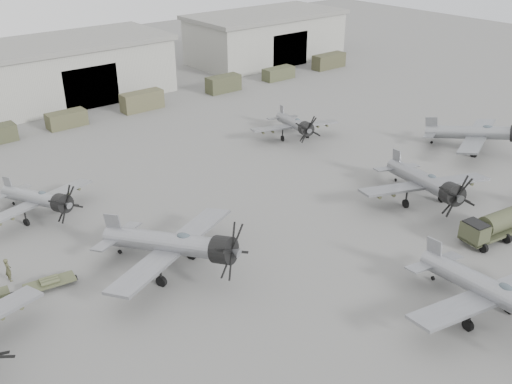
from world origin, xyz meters
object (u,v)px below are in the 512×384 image
aircraft_far_1 (296,124)px  fuel_tanker (494,225)px  aircraft_mid_3 (481,133)px  aircraft_far_0 (40,199)px  aircraft_mid_1 (177,245)px  aircraft_mid_2 (427,183)px  aircraft_near_1 (496,294)px  ground_crew (8,270)px  tug_trailer (17,291)px

aircraft_far_1 → fuel_tanker: aircraft_far_1 is taller
aircraft_mid_3 → aircraft_far_0: size_ratio=1.13×
aircraft_mid_1 → aircraft_far_1: bearing=6.3°
aircraft_mid_2 → aircraft_far_1: (2.07, 20.82, -0.38)m
aircraft_near_1 → aircraft_far_0: bearing=130.3°
aircraft_near_1 → fuel_tanker: 11.88m
aircraft_mid_2 → fuel_tanker: bearing=-73.9°
aircraft_near_1 → aircraft_mid_1: aircraft_mid_1 is taller
aircraft_far_0 → aircraft_far_1: (31.91, 0.13, -0.01)m
aircraft_near_1 → aircraft_far_1: size_ratio=1.23×
fuel_tanker → ground_crew: 40.11m
aircraft_far_0 → tug_trailer: size_ratio=1.69×
tug_trailer → aircraft_mid_1: bearing=-15.4°
aircraft_mid_3 → tug_trailer: (-51.93, 5.75, -1.84)m
aircraft_near_1 → ground_crew: 35.86m
aircraft_near_1 → aircraft_mid_3: size_ratio=1.07×
aircraft_mid_3 → tug_trailer: bearing=151.6°
ground_crew → tug_trailer: bearing=169.4°
fuel_tanker → ground_crew: (-34.66, 20.18, -0.45)m
aircraft_mid_3 → aircraft_far_1: size_ratio=1.15×
aircraft_mid_2 → aircraft_far_1: 20.92m
aircraft_near_1 → aircraft_mid_3: (27.26, 17.89, -0.10)m
aircraft_near_1 → tug_trailer: size_ratio=2.03×
fuel_tanker → tug_trailer: bearing=161.8°
aircraft_mid_2 → tug_trailer: (-35.71, 10.03, -1.91)m
aircraft_mid_3 → aircraft_far_0: bearing=138.3°
fuel_tanker → aircraft_near_1: bearing=-140.9°
aircraft_mid_3 → aircraft_far_1: aircraft_mid_3 is taller
aircraft_far_1 → fuel_tanker: bearing=-74.6°
aircraft_far_1 → aircraft_near_1: bearing=-89.6°
aircraft_far_0 → tug_trailer: aircraft_far_0 is taller
aircraft_near_1 → ground_crew: size_ratio=6.81×
aircraft_mid_1 → ground_crew: bearing=122.1°
aircraft_mid_1 → aircraft_far_1: 30.96m
aircraft_mid_2 → fuel_tanker: aircraft_mid_2 is taller
aircraft_far_0 → aircraft_far_1: aircraft_far_0 is taller
aircraft_near_1 → aircraft_mid_3: 32.60m
aircraft_far_0 → fuel_tanker: aircraft_far_0 is taller
aircraft_far_1 → aircraft_mid_2: bearing=-74.4°
aircraft_far_0 → fuel_tanker: (29.01, -28.29, -0.59)m
aircraft_near_1 → aircraft_far_0: 39.12m
aircraft_near_1 → aircraft_mid_2: size_ratio=1.04×
aircraft_near_1 → aircraft_far_0: (-18.81, 34.29, -0.40)m
aircraft_mid_3 → tug_trailer: 52.28m
aircraft_far_0 → fuel_tanker: size_ratio=1.66×
aircraft_far_1 → fuel_tanker: 28.58m
tug_trailer → ground_crew: size_ratio=3.35×
aircraft_mid_3 → tug_trailer: aircraft_mid_3 is taller
aircraft_mid_1 → tug_trailer: bearing=132.8°
aircraft_near_1 → aircraft_mid_2: 17.52m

